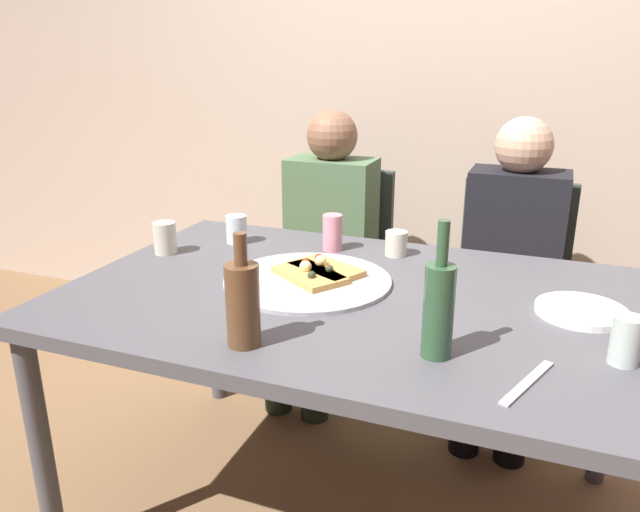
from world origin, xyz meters
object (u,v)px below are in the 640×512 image
(short_glass, at_px, (626,340))
(soda_can, at_px, (332,232))
(chair_left, at_px, (336,259))
(dining_table, at_px, (351,316))
(pizza_slice_extra, at_px, (325,268))
(tumbler_far, at_px, (165,238))
(chair_right, at_px, (510,281))
(tumbler_near, at_px, (236,229))
(guest_in_beanie, at_px, (510,262))
(wine_glass, at_px, (396,243))
(guest_in_sweater, at_px, (324,241))
(wine_bottle, at_px, (439,307))
(pizza_tray, at_px, (308,281))
(pizza_slice_last, at_px, (309,274))
(plate_stack, at_px, (581,311))
(table_knife, at_px, (528,383))
(beer_bottle, at_px, (243,302))

(short_glass, xyz_separation_m, soda_can, (-0.85, 0.52, 0.01))
(chair_left, bearing_deg, dining_table, 112.24)
(pizza_slice_extra, distance_m, tumbler_far, 0.57)
(dining_table, bearing_deg, chair_right, 67.97)
(tumbler_near, bearing_deg, short_glass, -21.54)
(tumbler_far, height_order, chair_left, chair_left)
(guest_in_beanie, bearing_deg, tumbler_near, 27.41)
(wine_glass, xyz_separation_m, chair_left, (-0.41, 0.55, -0.28))
(guest_in_sweater, height_order, guest_in_beanie, same)
(wine_bottle, distance_m, tumbler_near, 1.00)
(pizza_tray, height_order, pizza_slice_last, pizza_slice_last)
(chair_left, relative_size, guest_in_beanie, 0.77)
(guest_in_sweater, distance_m, guest_in_beanie, 0.75)
(chair_left, bearing_deg, soda_can, 108.47)
(wine_bottle, xyz_separation_m, guest_in_sweater, (-0.66, 1.05, -0.23))
(wine_bottle, height_order, soda_can, wine_bottle)
(pizza_tray, relative_size, pizza_slice_extra, 1.91)
(plate_stack, height_order, chair_right, chair_right)
(wine_bottle, bearing_deg, pizza_slice_extra, 136.81)
(pizza_slice_last, xyz_separation_m, table_knife, (0.63, -0.37, -0.02))
(beer_bottle, relative_size, short_glass, 2.45)
(wine_glass, height_order, chair_left, chair_left)
(pizza_slice_last, height_order, beer_bottle, beer_bottle)
(dining_table, bearing_deg, tumbler_near, 150.07)
(plate_stack, bearing_deg, pizza_slice_last, -177.14)
(chair_right, distance_m, guest_in_sweater, 0.77)
(wine_bottle, relative_size, table_knife, 1.40)
(tumbler_near, height_order, guest_in_sweater, guest_in_sweater)
(pizza_tray, height_order, short_glass, short_glass)
(pizza_tray, distance_m, guest_in_beanie, 0.91)
(table_knife, xyz_separation_m, chair_right, (-0.11, 1.25, -0.24))
(pizza_tray, distance_m, tumbler_far, 0.55)
(guest_in_sweater, bearing_deg, tumbler_far, 64.47)
(dining_table, relative_size, wine_bottle, 5.15)
(pizza_slice_extra, height_order, soda_can, soda_can)
(pizza_slice_extra, height_order, short_glass, short_glass)
(pizza_slice_last, xyz_separation_m, guest_in_sweater, (-0.23, 0.73, -0.13))
(wine_glass, xyz_separation_m, guest_in_beanie, (0.34, 0.40, -0.15))
(tumbler_near, distance_m, tumbler_far, 0.25)
(soda_can, bearing_deg, tumbler_near, -172.51)
(pizza_slice_last, distance_m, guest_in_beanie, 0.90)
(wine_bottle, relative_size, guest_in_sweater, 0.26)
(wine_bottle, bearing_deg, guest_in_beanie, 85.39)
(dining_table, distance_m, pizza_slice_extra, 0.18)
(chair_left, relative_size, chair_right, 1.00)
(pizza_slice_extra, height_order, table_knife, pizza_slice_extra)
(tumbler_far, xyz_separation_m, chair_left, (0.31, 0.81, -0.29))
(wine_bottle, xyz_separation_m, beer_bottle, (-0.42, -0.10, -0.01))
(chair_left, bearing_deg, guest_in_beanie, 168.56)
(wine_bottle, relative_size, chair_right, 0.34)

